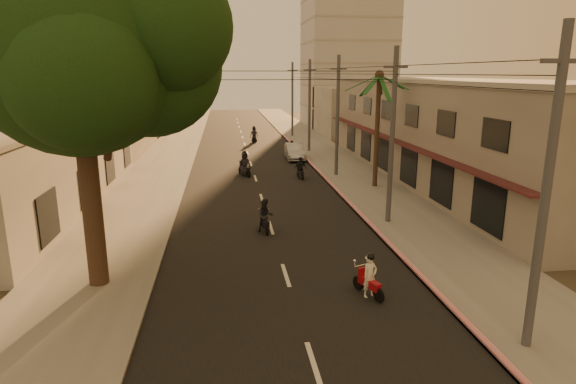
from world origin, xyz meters
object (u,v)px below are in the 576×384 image
(scooter_red, at_px, (370,277))
(scooter_far_a, at_px, (245,165))
(broadleaf_tree, at_px, (89,49))
(palm_tree, at_px, (379,82))
(scooter_mid_a, at_px, (265,217))
(scooter_far_b, at_px, (292,150))
(parked_car, at_px, (295,151))
(scooter_far_c, at_px, (254,135))
(scooter_mid_b, at_px, (300,169))

(scooter_red, bearing_deg, scooter_far_a, 77.55)
(broadleaf_tree, xyz_separation_m, palm_tree, (14.61, 13.86, -1.33))
(scooter_mid_a, bearing_deg, scooter_far_a, 88.63)
(scooter_far_a, height_order, scooter_far_b, scooter_far_a)
(parked_car, bearing_deg, scooter_far_b, 103.83)
(scooter_red, relative_size, scooter_mid_a, 0.92)
(palm_tree, distance_m, scooter_far_a, 11.83)
(broadleaf_tree, distance_m, scooter_mid_a, 11.24)
(broadleaf_tree, distance_m, palm_tree, 20.18)
(broadleaf_tree, relative_size, scooter_red, 7.34)
(scooter_mid_a, xyz_separation_m, scooter_far_c, (1.46, 31.74, 0.07))
(scooter_mid_b, xyz_separation_m, parked_car, (0.78, 8.25, -0.01))
(scooter_mid_a, relative_size, scooter_mid_b, 1.06)
(palm_tree, relative_size, scooter_far_c, 4.25)
(scooter_red, distance_m, scooter_far_a, 21.40)
(broadleaf_tree, distance_m, scooter_far_a, 21.08)
(scooter_red, height_order, scooter_mid_a, scooter_mid_a)
(scooter_far_c, bearing_deg, scooter_far_b, -65.42)
(scooter_mid_b, bearing_deg, parked_car, 78.01)
(palm_tree, height_order, scooter_far_c, palm_tree)
(scooter_mid_b, bearing_deg, scooter_red, -98.47)
(scooter_mid_a, relative_size, parked_car, 0.40)
(scooter_red, height_order, scooter_far_c, scooter_far_c)
(broadleaf_tree, bearing_deg, scooter_mid_a, 40.06)
(scooter_far_c, bearing_deg, scooter_far_a, -86.20)
(scooter_far_b, xyz_separation_m, parked_car, (0.18, -0.84, -0.02))
(palm_tree, height_order, scooter_far_b, palm_tree)
(scooter_mid_a, relative_size, scooter_far_a, 0.90)
(broadleaf_tree, xyz_separation_m, scooter_far_b, (10.56, 26.44, -7.72))
(broadleaf_tree, distance_m, parked_car, 28.83)
(scooter_far_a, bearing_deg, scooter_mid_a, -110.54)
(scooter_far_a, height_order, scooter_far_c, scooter_far_a)
(scooter_mid_a, height_order, scooter_far_c, scooter_far_c)
(scooter_red, height_order, scooter_far_b, scooter_red)
(palm_tree, relative_size, scooter_far_a, 4.14)
(broadleaf_tree, relative_size, scooter_far_b, 7.36)
(scooter_mid_b, distance_m, scooter_far_b, 9.10)
(palm_tree, distance_m, scooter_far_b, 14.69)
(scooter_far_b, xyz_separation_m, scooter_far_c, (-2.81, 10.58, 0.11))
(scooter_red, xyz_separation_m, scooter_mid_b, (0.65, 19.70, 0.01))
(scooter_red, bearing_deg, parked_car, 65.36)
(scooter_far_a, distance_m, scooter_far_b, 8.99)
(scooter_mid_a, distance_m, scooter_far_c, 31.78)
(scooter_mid_b, relative_size, scooter_far_c, 0.88)
(scooter_far_a, distance_m, scooter_far_c, 18.34)
(scooter_far_c, bearing_deg, scooter_mid_b, -73.90)
(scooter_far_b, relative_size, parked_car, 0.37)
(parked_car, distance_m, scooter_far_c, 11.80)
(scooter_red, bearing_deg, broadleaf_tree, 144.19)
(scooter_red, distance_m, scooter_mid_b, 19.71)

